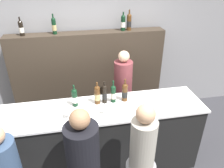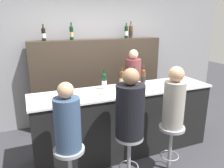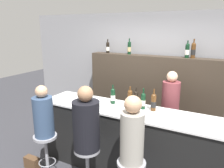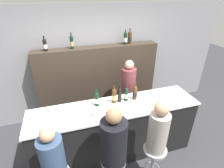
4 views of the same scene
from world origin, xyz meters
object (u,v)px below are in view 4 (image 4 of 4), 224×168
at_px(wine_bottle_counter_0, 97,99).
at_px(wine_glass_1, 123,106).
at_px(wine_bottle_counter_4, 135,92).
at_px(bar_stool_right, 154,156).
at_px(guest_seated_right, 158,130).
at_px(guest_seated_left, 52,156).
at_px(wine_bottle_backbar_0, 45,45).
at_px(wine_bottle_backbar_1, 72,42).
at_px(bartender, 128,97).
at_px(bar_stool_middle, 113,167).
at_px(wine_bottle_counter_3, 126,94).
at_px(wine_glass_0, 95,110).
at_px(guest_seated_middle, 114,140).
at_px(wine_bottle_backbar_2, 125,38).
at_px(wine_bottle_counter_2, 120,95).
at_px(wine_bottle_backbar_3, 130,37).
at_px(wine_bottle_counter_1, 114,96).

distance_m(wine_bottle_counter_0, wine_glass_1, 0.45).
height_order(wine_bottle_counter_4, wine_glass_1, wine_bottle_counter_4).
relative_size(bar_stool_right, guest_seated_right, 0.81).
xyz_separation_m(wine_bottle_counter_4, guest_seated_left, (-1.43, -0.82, -0.18)).
distance_m(wine_bottle_backbar_0, wine_bottle_backbar_1, 0.51).
bearing_deg(bartender, bar_stool_middle, -118.70).
bearing_deg(wine_bottle_backbar_0, wine_bottle_counter_3, -42.28).
height_order(wine_glass_1, guest_seated_right, guest_seated_right).
bearing_deg(wine_glass_0, guest_seated_right, -34.90).
distance_m(bar_stool_middle, guest_seated_middle, 0.53).
height_order(wine_bottle_counter_0, bar_stool_middle, wine_bottle_counter_0).
height_order(wine_bottle_backbar_2, bartender, wine_bottle_backbar_2).
xyz_separation_m(wine_bottle_backbar_1, wine_glass_0, (0.13, -1.42, -0.71)).
height_order(wine_bottle_counter_0, bartender, bartender).
bearing_deg(wine_bottle_backbar_0, wine_bottle_counter_2, -45.15).
bearing_deg(wine_bottle_backbar_1, bar_stool_right, -64.84).
xyz_separation_m(wine_bottle_backbar_0, wine_glass_1, (1.10, -1.42, -0.71)).
bearing_deg(wine_bottle_counter_0, wine_glass_1, -36.65).
relative_size(wine_bottle_counter_3, guest_seated_right, 0.38).
distance_m(wine_bottle_backbar_3, bartender, 1.30).
bearing_deg(wine_glass_1, guest_seated_left, -153.36).
distance_m(wine_bottle_counter_0, guest_seated_left, 1.12).
bearing_deg(wine_glass_0, bartender, 43.43).
xyz_separation_m(wine_bottle_counter_4, wine_bottle_backbar_2, (0.23, 1.15, 0.68)).
distance_m(wine_bottle_backbar_3, guest_seated_left, 2.78).
height_order(wine_bottle_counter_4, wine_bottle_backbar_3, wine_bottle_backbar_3).
relative_size(wine_bottle_counter_0, guest_seated_middle, 0.36).
bearing_deg(wine_bottle_counter_1, guest_seated_middle, -108.03).
height_order(wine_bottle_counter_1, guest_seated_middle, guest_seated_middle).
bearing_deg(wine_bottle_counter_1, guest_seated_left, -141.79).
height_order(wine_bottle_counter_2, wine_bottle_backbar_0, wine_bottle_backbar_0).
xyz_separation_m(wine_bottle_counter_1, bar_stool_middle, (-0.27, -0.82, -0.68)).
relative_size(wine_bottle_backbar_3, guest_seated_right, 0.40).
bearing_deg(wine_bottle_backbar_3, wine_bottle_backbar_1, -180.00).
bearing_deg(guest_seated_right, guest_seated_middle, -180.00).
height_order(wine_bottle_backbar_1, guest_seated_middle, wine_bottle_backbar_1).
xyz_separation_m(wine_bottle_counter_3, wine_bottle_backbar_0, (-1.26, 1.15, 0.67)).
bearing_deg(wine_glass_1, wine_bottle_counter_2, 81.02).
bearing_deg(wine_bottle_backbar_0, wine_bottle_backbar_1, -0.00).
xyz_separation_m(wine_bottle_counter_4, wine_bottle_backbar_0, (-1.42, 1.15, 0.67)).
relative_size(guest_seated_left, bar_stool_right, 1.14).
bearing_deg(guest_seated_left, wine_bottle_backbar_3, 48.14).
relative_size(wine_bottle_backbar_2, bar_stool_middle, 0.45).
bearing_deg(bar_stool_middle, wine_bottle_counter_0, 92.52).
relative_size(wine_bottle_counter_0, wine_glass_0, 2.15).
distance_m(wine_bottle_backbar_0, bartender, 2.00).
bearing_deg(wine_bottle_backbar_2, bartender, -101.36).
bearing_deg(wine_glass_1, wine_bottle_backbar_2, 68.50).
relative_size(wine_bottle_counter_3, bar_stool_right, 0.47).
distance_m(wine_bottle_counter_1, wine_glass_0, 0.48).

